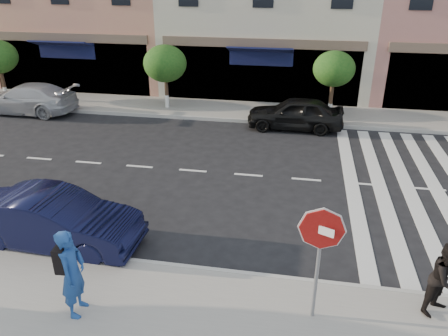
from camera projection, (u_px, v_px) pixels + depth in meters
The scene contains 10 objects.
ground at pixel (229, 239), 11.70m from camera, with size 120.00×120.00×0.00m, color black.
sidewalk_far at pixel (266, 112), 21.47m from camera, with size 60.00×3.00×0.15m, color gray.
street_tree_wb at pixel (165, 64), 21.14m from camera, with size 2.10×2.10×3.06m.
street_tree_c at pixel (334, 69), 19.84m from camera, with size 1.90×1.90×3.04m.
stop_sign at pixel (321, 240), 8.17m from camera, with size 0.83×0.40×2.56m.
photographer at pixel (73, 273), 8.67m from camera, with size 0.71×0.47×1.95m, color navy.
walker at pixel (446, 279), 8.75m from camera, with size 0.79×0.62×1.63m, color black.
car_near_mid at pixel (55, 220), 11.19m from camera, with size 1.56×4.48×1.48m, color black.
car_far_left at pixel (27, 99), 21.36m from camera, with size 2.01×4.95×1.44m, color #A7A8AD.
car_far_mid at pixel (295, 113), 19.28m from camera, with size 1.69×4.19×1.43m, color black.
Camera 1 is at (1.59, -9.65, 6.69)m, focal length 35.00 mm.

